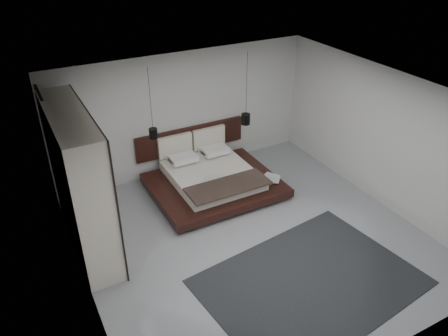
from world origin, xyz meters
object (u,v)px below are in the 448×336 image
pendant_right (246,119)px  wardrobe (80,182)px  lattice_screen (53,158)px  rug (310,282)px  pendant_left (153,133)px  bed (211,177)px

pendant_right → wardrobe: bearing=-165.6°
lattice_screen → rug: bearing=-50.6°
lattice_screen → pendant_right: (4.15, -0.13, -0.02)m
pendant_left → rug: pendant_left is taller
bed → rug: bed is taller
lattice_screen → rug: 5.21m
lattice_screen → pendant_right: size_ratio=1.58×
pendant_right → rug: size_ratio=0.48×
bed → rug: (0.14, -3.36, -0.27)m
pendant_right → bed: bearing=-159.5°
lattice_screen → wardrobe: lattice_screen is taller
pendant_left → rug: (1.24, -3.77, -1.41)m
bed → wardrobe: wardrobe is taller
pendant_right → rug: (-0.95, -3.77, -1.28)m
lattice_screen → pendant_right: 4.16m
lattice_screen → bed: lattice_screen is taller
lattice_screen → pendant_right: bearing=-1.8°
bed → pendant_left: size_ratio=1.79×
pendant_right → rug: bearing=-104.2°
lattice_screen → pendant_left: (1.96, -0.13, 0.12)m
wardrobe → rug: wardrobe is taller
lattice_screen → wardrobe: size_ratio=0.98×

